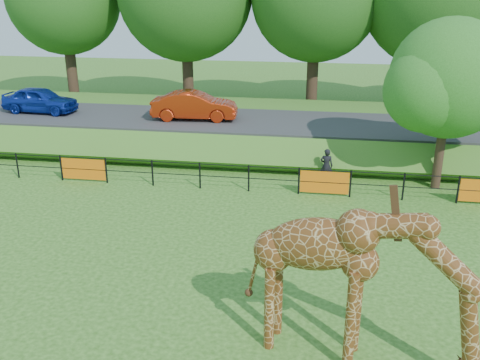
{
  "coord_description": "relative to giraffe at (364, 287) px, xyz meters",
  "views": [
    {
      "loc": [
        2.81,
        -11.84,
        7.94
      ],
      "look_at": [
        0.3,
        3.9,
        2.0
      ],
      "focal_mm": 40.0,
      "sensor_mm": 36.0,
      "label": 1
    }
  ],
  "objects": [
    {
      "name": "visitor",
      "position": [
        -0.8,
        11.27,
        -1.15
      ],
      "size": [
        0.56,
        0.4,
        1.46
      ],
      "primitive_type": "imported",
      "rotation": [
        0.0,
        0.0,
        3.05
      ],
      "color": "black",
      "rests_on": "ground"
    },
    {
      "name": "embankment",
      "position": [
        -3.85,
        17.25,
        -1.23
      ],
      "size": [
        40.0,
        9.0,
        1.3
      ],
      "primitive_type": "cube",
      "color": "#275114",
      "rests_on": "ground"
    },
    {
      "name": "car_blue",
      "position": [
        -15.83,
        15.72,
        0.21
      ],
      "size": [
        4.04,
        1.88,
        1.34
      ],
      "primitive_type": "imported",
      "rotation": [
        0.0,
        0.0,
        1.49
      ],
      "color": "#1431A8",
      "rests_on": "road"
    },
    {
      "name": "giraffe",
      "position": [
        0.0,
        0.0,
        0.0
      ],
      "size": [
        5.35,
        2.09,
        3.76
      ],
      "primitive_type": null,
      "rotation": [
        0.0,
        0.0,
        -0.22
      ],
      "color": "#5C3213",
      "rests_on": "ground"
    },
    {
      "name": "road",
      "position": [
        -3.85,
        15.75,
        -0.52
      ],
      "size": [
        40.0,
        5.0,
        0.12
      ],
      "primitive_type": "cube",
      "color": "#313134",
      "rests_on": "embankment"
    },
    {
      "name": "perimeter_fence",
      "position": [
        -3.85,
        9.75,
        -1.33
      ],
      "size": [
        28.07,
        0.1,
        1.1
      ],
      "primitive_type": null,
      "color": "black",
      "rests_on": "ground"
    },
    {
      "name": "tree_east",
      "position": [
        3.74,
        11.38,
        2.4
      ],
      "size": [
        5.4,
        4.71,
        6.76
      ],
      "color": "#342117",
      "rests_on": "ground"
    },
    {
      "name": "ground",
      "position": [
        -3.85,
        1.75,
        -1.88
      ],
      "size": [
        90.0,
        90.0,
        0.0
      ],
      "primitive_type": "plane",
      "color": "#275114",
      "rests_on": "ground"
    },
    {
      "name": "car_red",
      "position": [
        -7.43,
        15.51,
        0.24
      ],
      "size": [
        4.34,
        1.81,
        1.4
      ],
      "primitive_type": "imported",
      "rotation": [
        0.0,
        0.0,
        1.65
      ],
      "color": "#A8270C",
      "rests_on": "road"
    }
  ]
}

